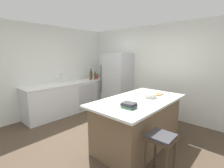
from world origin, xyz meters
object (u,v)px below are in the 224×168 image
at_px(bar_stool, 161,143).
at_px(vinegar_bottle, 90,76).
at_px(kitchen_island, 138,122).
at_px(olive_oil_bottle, 101,75).
at_px(soda_bottle, 101,74).
at_px(syrup_bottle, 95,76).
at_px(sink_faucet, 61,78).
at_px(cutting_board, 154,93).
at_px(cookbook_stack, 129,105).
at_px(gin_bottle, 97,75).
at_px(refrigerator, 117,82).
at_px(mixing_bowl, 150,95).
at_px(hot_sauce_bottle, 97,77).
at_px(wine_bottle, 91,75).

distance_m(bar_stool, vinegar_bottle, 3.64).
relative_size(kitchen_island, olive_oil_bottle, 6.28).
bearing_deg(vinegar_bottle, soda_bottle, 96.34).
bearing_deg(bar_stool, syrup_bottle, 152.26).
distance_m(kitchen_island, sink_faucet, 2.72).
relative_size(vinegar_bottle, cutting_board, 0.72).
relative_size(sink_faucet, cookbook_stack, 1.16).
distance_m(gin_bottle, syrup_bottle, 0.24).
bearing_deg(cookbook_stack, vinegar_bottle, 151.27).
relative_size(refrigerator, vinegar_bottle, 6.57).
xyz_separation_m(sink_faucet, mixing_bowl, (2.73, 0.35, -0.12)).
bearing_deg(kitchen_island, cutting_board, 89.77).
height_order(soda_bottle, syrup_bottle, soda_bottle).
xyz_separation_m(hot_sauce_bottle, mixing_bowl, (2.59, -0.97, -0.05)).
relative_size(refrigerator, syrup_bottle, 6.80).
distance_m(bar_stool, olive_oil_bottle, 3.84).
bearing_deg(mixing_bowl, soda_bottle, 155.08).
height_order(bar_stool, vinegar_bottle, vinegar_bottle).
bearing_deg(bar_stool, soda_bottle, 148.13).
height_order(sink_faucet, gin_bottle, sink_faucet).
xyz_separation_m(refrigerator, olive_oil_bottle, (-0.79, 0.04, 0.15)).
bearing_deg(cutting_board, olive_oil_bottle, 161.79).
xyz_separation_m(refrigerator, sink_faucet, (-0.94, -1.46, 0.18)).
xyz_separation_m(soda_bottle, olive_oil_bottle, (0.10, -0.09, -0.00)).
height_order(refrigerator, cookbook_stack, refrigerator).
height_order(sink_faucet, syrup_bottle, sink_faucet).
height_order(bar_stool, syrup_bottle, syrup_bottle).
height_order(soda_bottle, cutting_board, soda_bottle).
relative_size(syrup_bottle, cookbook_stack, 1.03).
relative_size(gin_bottle, hot_sauce_bottle, 1.40).
bearing_deg(wine_bottle, hot_sauce_bottle, 58.30).
distance_m(bar_stool, cookbook_stack, 0.72).
height_order(sink_faucet, soda_bottle, soda_bottle).
height_order(cookbook_stack, mixing_bowl, cookbook_stack).
bearing_deg(mixing_bowl, refrigerator, 148.11).
bearing_deg(sink_faucet, syrup_bottle, 83.65).
bearing_deg(wine_bottle, gin_bottle, 96.14).
xyz_separation_m(soda_bottle, mixing_bowl, (2.69, -1.25, -0.10)).
xyz_separation_m(olive_oil_bottle, wine_bottle, (-0.12, -0.36, 0.02)).
xyz_separation_m(kitchen_island, cutting_board, (0.00, 0.59, 0.46)).
relative_size(kitchen_island, bar_stool, 2.95).
distance_m(gin_bottle, wine_bottle, 0.29).
xyz_separation_m(syrup_bottle, mixing_bowl, (2.59, -0.88, -0.07)).
distance_m(wine_bottle, cutting_board, 2.67).
relative_size(kitchen_island, cookbook_stack, 7.68).
xyz_separation_m(gin_bottle, vinegar_bottle, (0.11, -0.39, 0.00)).
bearing_deg(cutting_board, mixing_bowl, -76.42).
bearing_deg(syrup_bottle, mixing_bowl, -18.74).
height_order(syrup_bottle, vinegar_bottle, vinegar_bottle).
relative_size(kitchen_island, gin_bottle, 7.14).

